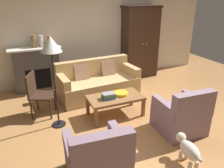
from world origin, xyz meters
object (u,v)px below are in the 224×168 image
at_px(coffee_table, 115,99).
at_px(dog, 188,149).
at_px(fruit_bowl, 121,93).
at_px(book_stack, 108,96).
at_px(fireplace, 37,69).
at_px(side_chair_wooden, 37,92).
at_px(couch, 98,83).
at_px(armchair_near_right, 181,116).
at_px(mantel_vase_bronze, 33,41).
at_px(mantel_vase_terracotta, 49,41).
at_px(mantel_vase_cream, 41,41).
at_px(armoire, 140,42).
at_px(floor_lamp, 51,50).
at_px(armchair_near_left, 97,160).

bearing_deg(coffee_table, dog, -76.62).
bearing_deg(fruit_bowl, book_stack, -167.74).
height_order(fireplace, fruit_bowl, fireplace).
bearing_deg(side_chair_wooden, book_stack, -27.73).
xyz_separation_m(fireplace, book_stack, (1.14, -2.06, -0.09)).
relative_size(couch, armchair_near_right, 2.25).
relative_size(mantel_vase_bronze, mantel_vase_terracotta, 1.17).
height_order(book_stack, mantel_vase_bronze, mantel_vase_bronze).
distance_m(fireplace, side_chair_wooden, 1.40).
height_order(mantel_vase_cream, mantel_vase_terracotta, mantel_vase_cream).
height_order(armoire, floor_lamp, armoire).
height_order(couch, armchair_near_right, armchair_near_right).
xyz_separation_m(book_stack, mantel_vase_cream, (-0.96, 2.04, 0.78)).
height_order(fireplace, mantel_vase_bronze, mantel_vase_bronze).
relative_size(armchair_near_left, floor_lamp, 0.52).
xyz_separation_m(coffee_table, book_stack, (-0.16, -0.03, 0.11)).
xyz_separation_m(mantel_vase_bronze, side_chair_wooden, (-0.13, -1.37, -0.76)).
distance_m(armchair_near_left, floor_lamp, 1.95).
height_order(fireplace, book_stack, fireplace).
xyz_separation_m(mantel_vase_terracotta, side_chair_wooden, (-0.51, -1.37, -0.74)).
xyz_separation_m(fireplace, side_chair_wooden, (-0.13, -1.39, -0.06)).
height_order(mantel_vase_bronze, side_chair_wooden, mantel_vase_bronze).
bearing_deg(mantel_vase_terracotta, couch, -45.30).
bearing_deg(armchair_near_right, fireplace, 125.40).
bearing_deg(fireplace, armchair_near_right, -54.60).
relative_size(armoire, armchair_near_left, 2.34).
relative_size(armoire, couch, 1.04).
distance_m(armoire, mantel_vase_bronze, 2.96).
xyz_separation_m(floor_lamp, dog, (1.55, -1.78, -1.22)).
xyz_separation_m(couch, side_chair_wooden, (-1.44, -0.44, 0.19)).
distance_m(armoire, floor_lamp, 3.39).
bearing_deg(book_stack, side_chair_wooden, 152.27).
distance_m(fireplace, couch, 1.64).
relative_size(fruit_bowl, mantel_vase_cream, 1.05).
bearing_deg(armchair_near_right, coffee_table, 130.33).
relative_size(mantel_vase_bronze, mantel_vase_cream, 1.08).
bearing_deg(side_chair_wooden, coffee_table, -23.91).
relative_size(book_stack, armchair_near_right, 0.29).
xyz_separation_m(mantel_vase_bronze, floor_lamp, (0.16, -1.94, 0.19)).
bearing_deg(coffee_table, armchair_near_left, -121.47).
xyz_separation_m(mantel_vase_bronze, dog, (1.71, -3.72, -1.03)).
bearing_deg(mantel_vase_cream, mantel_vase_bronze, 180.00).
bearing_deg(mantel_vase_cream, coffee_table, -60.80).
xyz_separation_m(armoire, dog, (-1.24, -3.66, -0.79)).
height_order(floor_lamp, dog, floor_lamp).
xyz_separation_m(coffee_table, mantel_vase_cream, (-1.12, 2.01, 0.90)).
distance_m(couch, mantel_vase_cream, 1.74).
bearing_deg(floor_lamp, armchair_near_right, -28.26).
xyz_separation_m(mantel_vase_terracotta, armchair_near_right, (1.77, -3.01, -0.93)).
xyz_separation_m(fireplace, mantel_vase_bronze, (0.00, -0.02, 0.70)).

